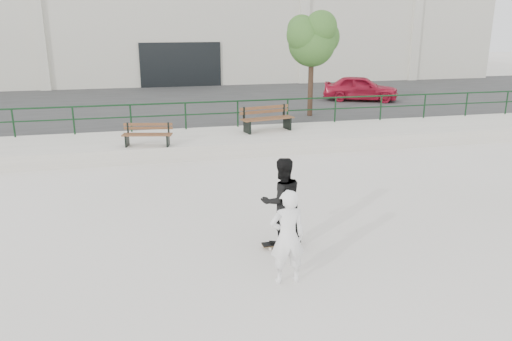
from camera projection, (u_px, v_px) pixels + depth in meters
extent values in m
plane|color=#BCB7AC|center=(299.00, 271.00, 9.17)|extent=(120.00, 120.00, 0.00)
cube|color=silver|center=(218.00, 142.00, 17.96)|extent=(30.00, 3.00, 0.50)
cube|color=#303030|center=(192.00, 105.00, 25.89)|extent=(60.00, 14.00, 0.50)
cylinder|color=#13341A|center=(212.00, 102.00, 18.81)|extent=(28.00, 0.06, 0.06)
cylinder|color=#13341A|center=(212.00, 114.00, 18.94)|extent=(28.00, 0.05, 0.05)
cylinder|color=#13341A|center=(13.00, 123.00, 17.42)|extent=(0.06, 0.06, 1.00)
cylinder|color=#13341A|center=(74.00, 121.00, 17.86)|extent=(0.06, 0.06, 1.00)
cylinder|color=#13341A|center=(131.00, 118.00, 18.30)|extent=(0.06, 0.06, 1.00)
cylinder|color=#13341A|center=(186.00, 116.00, 18.74)|extent=(0.06, 0.06, 1.00)
cylinder|color=#13341A|center=(238.00, 114.00, 19.18)|extent=(0.06, 0.06, 1.00)
cylinder|color=#13341A|center=(288.00, 112.00, 19.61)|extent=(0.06, 0.06, 1.00)
cylinder|color=#13341A|center=(335.00, 110.00, 20.05)|extent=(0.06, 0.06, 1.00)
cylinder|color=#13341A|center=(381.00, 108.00, 20.49)|extent=(0.06, 0.06, 1.00)
cylinder|color=#13341A|center=(424.00, 106.00, 20.93)|extent=(0.06, 0.06, 1.00)
cylinder|color=#13341A|center=(466.00, 105.00, 21.37)|extent=(0.06, 0.06, 1.00)
cylinder|color=#13341A|center=(507.00, 103.00, 21.80)|extent=(0.06, 0.06, 1.00)
cube|color=beige|center=(170.00, 27.00, 37.88)|extent=(44.00, 16.00, 8.00)
cube|color=black|center=(181.00, 69.00, 31.05)|extent=(5.00, 0.15, 3.20)
cube|color=beige|center=(41.00, 45.00, 28.82)|extent=(0.60, 0.25, 6.20)
cube|color=beige|center=(304.00, 43.00, 32.33)|extent=(0.60, 0.25, 6.20)
cube|color=beige|center=(415.00, 42.00, 34.08)|extent=(0.60, 0.25, 6.20)
cube|color=#533C1C|center=(146.00, 136.00, 16.06)|extent=(1.59, 0.44, 0.04)
cube|color=#533C1C|center=(147.00, 135.00, 16.21)|extent=(1.59, 0.44, 0.04)
cube|color=#533C1C|center=(148.00, 134.00, 16.36)|extent=(1.59, 0.44, 0.04)
cube|color=#533C1C|center=(148.00, 128.00, 16.38)|extent=(1.57, 0.37, 0.09)
cube|color=#533C1C|center=(148.00, 124.00, 16.35)|extent=(1.57, 0.37, 0.09)
cube|color=black|center=(127.00, 141.00, 16.25)|extent=(0.14, 0.45, 0.37)
cube|color=black|center=(128.00, 128.00, 16.37)|extent=(0.06, 0.05, 0.37)
cube|color=black|center=(168.00, 140.00, 16.28)|extent=(0.14, 0.45, 0.37)
cube|color=black|center=(169.00, 128.00, 16.39)|extent=(0.06, 0.05, 0.37)
cube|color=#533C1C|center=(270.00, 119.00, 18.23)|extent=(1.98, 0.54, 0.04)
cube|color=#533C1C|center=(268.00, 118.00, 18.40)|extent=(1.98, 0.54, 0.04)
cube|color=#533C1C|center=(265.00, 118.00, 18.57)|extent=(1.98, 0.54, 0.04)
cube|color=#533C1C|center=(264.00, 112.00, 18.59)|extent=(1.96, 0.46, 0.11)
cube|color=#533C1C|center=(264.00, 108.00, 18.54)|extent=(1.96, 0.46, 0.11)
cube|color=black|center=(247.00, 127.00, 18.13)|extent=(0.18, 0.56, 0.46)
cube|color=black|center=(244.00, 113.00, 18.25)|extent=(0.08, 0.07, 0.46)
cube|color=black|center=(287.00, 123.00, 18.81)|extent=(0.18, 0.56, 0.46)
cube|color=black|center=(284.00, 110.00, 18.93)|extent=(0.08, 0.07, 0.46)
cylinder|color=#442F22|center=(311.00, 85.00, 21.26)|extent=(0.22, 0.22, 2.62)
sphere|color=#275A21|center=(312.00, 43.00, 20.76)|extent=(1.97, 1.97, 1.97)
sphere|color=#275A21|center=(322.00, 37.00, 21.12)|extent=(1.53, 1.53, 1.53)
sphere|color=#275A21|center=(304.00, 35.00, 20.37)|extent=(1.42, 1.42, 1.42)
sphere|color=#275A21|center=(321.00, 27.00, 20.21)|extent=(1.31, 1.31, 1.31)
sphere|color=#275A21|center=(301.00, 29.00, 20.94)|extent=(1.20, 1.20, 1.20)
imported|color=#B41632|center=(361.00, 88.00, 25.58)|extent=(4.05, 2.94, 1.28)
cube|color=black|center=(281.00, 243.00, 10.14)|extent=(0.78, 0.22, 0.02)
cube|color=brown|center=(281.00, 244.00, 10.14)|extent=(0.78, 0.22, 0.01)
cube|color=#9A9B9F|center=(269.00, 246.00, 10.09)|extent=(0.06, 0.16, 0.03)
cube|color=#9A9B9F|center=(293.00, 243.00, 10.21)|extent=(0.06, 0.16, 0.03)
cylinder|color=white|center=(270.00, 249.00, 10.00)|extent=(0.06, 0.03, 0.06)
cylinder|color=white|center=(267.00, 245.00, 10.18)|extent=(0.06, 0.03, 0.06)
cylinder|color=white|center=(295.00, 246.00, 10.13)|extent=(0.06, 0.03, 0.06)
cylinder|color=white|center=(292.00, 242.00, 10.30)|extent=(0.06, 0.03, 0.06)
imported|color=black|center=(282.00, 201.00, 9.88)|extent=(0.94, 0.77, 1.78)
imported|color=white|center=(287.00, 237.00, 8.55)|extent=(0.63, 0.41, 1.71)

